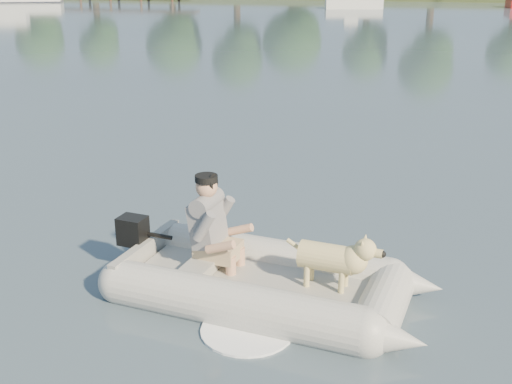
% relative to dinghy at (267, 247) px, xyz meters
% --- Properties ---
extents(water, '(160.00, 160.00, 0.00)m').
position_rel_dinghy_xyz_m(water, '(-0.85, -0.68, -0.59)').
color(water, slate).
rests_on(water, ground).
extents(dinghy, '(5.04, 3.84, 1.38)m').
position_rel_dinghy_xyz_m(dinghy, '(0.00, 0.00, 0.00)').
color(dinghy, '#A6A5A1').
rests_on(dinghy, water).
extents(man, '(0.80, 0.72, 1.07)m').
position_rel_dinghy_xyz_m(man, '(-0.68, 0.16, 0.18)').
color(man, slate).
rests_on(man, dinghy).
extents(dog, '(0.97, 0.46, 0.62)m').
position_rel_dinghy_xyz_m(dog, '(0.64, -0.05, -0.07)').
color(dog, '#CDB876').
rests_on(dog, dinghy).
extents(outboard_motor, '(0.45, 0.35, 0.78)m').
position_rel_dinghy_xyz_m(outboard_motor, '(-1.63, 0.25, -0.28)').
color(outboard_motor, black).
rests_on(outboard_motor, dinghy).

